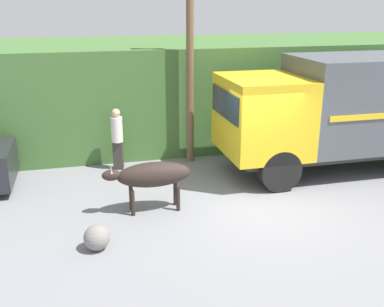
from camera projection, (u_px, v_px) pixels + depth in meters
name	position (u px, v px, depth m)	size (l,w,h in m)	color
ground_plane	(256.00, 202.00, 10.67)	(60.00, 60.00, 0.00)	gray
hillside_embankment	(190.00, 87.00, 16.09)	(32.00, 5.84, 3.25)	#426B33
building_backdrop	(2.00, 109.00, 13.39)	(6.27, 2.70, 2.92)	#99ADB7
cargo_truck	(347.00, 108.00, 12.26)	(6.80, 2.45, 3.16)	#2D2D2D
brown_cow	(152.00, 175.00, 9.98)	(1.97, 0.57, 1.15)	#2D231E
pedestrian_on_hill	(117.00, 136.00, 12.49)	(0.40, 0.40, 1.75)	#38332D
utility_pole	(190.00, 53.00, 12.46)	(0.90, 0.21, 6.12)	brown
roadside_rock	(97.00, 238.00, 8.55)	(0.50, 0.50, 0.50)	gray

